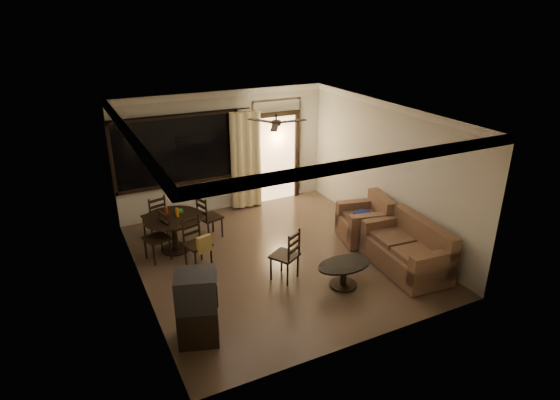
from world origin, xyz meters
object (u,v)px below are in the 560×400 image
dining_chair_west (158,246)px  dining_chair_south (198,252)px  dining_chair_east (210,225)px  tv_cabinet (197,307)px  coffee_table (344,271)px  dining_chair_north (155,224)px  dining_table (173,224)px  side_chair (285,264)px  sofa (409,251)px  armchair (367,222)px

dining_chair_west → dining_chair_south: 0.85m
dining_chair_west → dining_chair_east: same height
tv_cabinet → coffee_table: bearing=23.8°
dining_chair_north → tv_cabinet: tv_cabinet is taller
dining_chair_north → dining_table: bearing=90.1°
dining_chair_north → side_chair: side_chair is taller
sofa → armchair: bearing=94.1°
dining_chair_west → side_chair: side_chair is taller
coffee_table → side_chair: 1.04m
dining_table → sofa: bearing=-35.5°
coffee_table → dining_chair_west: bearing=138.5°
dining_chair_west → side_chair: 2.51m
sofa → dining_chair_east: bearing=139.8°
dining_chair_west → sofa: bearing=43.8°
dining_chair_north → sofa: bearing=123.3°
armchair → side_chair: (-2.20, -0.62, -0.10)m
dining_chair_south → coffee_table: bearing=-56.1°
dining_chair_east → sofa: 4.03m
sofa → coffee_table: 1.39m
dining_table → armchair: 3.91m
dining_chair_south → tv_cabinet: tv_cabinet is taller
coffee_table → dining_chair_south: bearing=139.5°
armchair → sofa: bearing=-77.6°
dining_chair_west → dining_table: bearing=105.5°
dining_chair_west → side_chair: (1.85, -1.69, 0.01)m
sofa → coffee_table: size_ratio=1.80×
tv_cabinet → dining_table: bearing=100.4°
dining_table → side_chair: side_chair is taller
dining_chair_west → dining_chair_east: 1.26m
dining_chair_west → dining_chair_north: same height
dining_chair_east → dining_chair_south: 1.20m
dining_chair_west → dining_chair_south: bearing=29.7°
dining_chair_north → dining_chair_south: bearing=90.0°
coffee_table → dining_chair_north: bearing=126.8°
dining_table → dining_chair_south: bearing=-74.4°
sofa → coffee_table: sofa is taller
side_chair → armchair: bearing=164.8°
dining_chair_south → side_chair: side_chair is taller
armchair → coffee_table: 1.89m
dining_chair_west → tv_cabinet: bearing=-15.9°
sofa → coffee_table: bearing=-177.0°
dining_chair_east → sofa: dining_chair_east is taller
dining_chair_east → coffee_table: 3.17m
dining_chair_south → tv_cabinet: size_ratio=0.86×
tv_cabinet → armchair: size_ratio=0.99×
dining_chair_south → coffee_table: dining_chair_south is taller
dining_chair_west → armchair: (4.05, -1.08, 0.10)m
sofa → side_chair: 2.30m
dining_chair_east → side_chair: (0.67, -2.15, 0.01)m
side_chair → tv_cabinet: bearing=-4.6°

